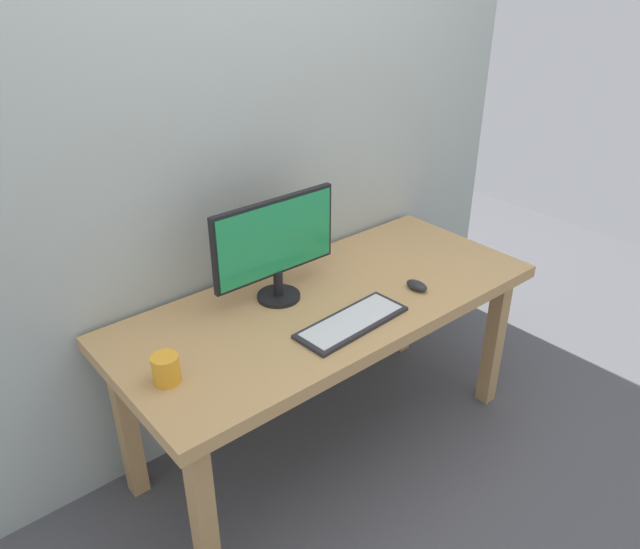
{
  "coord_description": "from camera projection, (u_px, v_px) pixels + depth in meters",
  "views": [
    {
      "loc": [
        -1.35,
        -1.55,
        1.94
      ],
      "look_at": [
        -0.04,
        0.0,
        0.84
      ],
      "focal_mm": 34.62,
      "sensor_mm": 36.0,
      "label": 1
    }
  ],
  "objects": [
    {
      "name": "coffee_mug",
      "position": [
        166.0,
        369.0,
        1.91
      ],
      "size": [
        0.09,
        0.09,
        0.09
      ],
      "primitive_type": "cylinder",
      "color": "orange",
      "rests_on": "desk"
    },
    {
      "name": "keyboard_primary",
      "position": [
        352.0,
        322.0,
        2.22
      ],
      "size": [
        0.45,
        0.19,
        0.02
      ],
      "color": "#232328",
      "rests_on": "desk"
    },
    {
      "name": "wall_back",
      "position": [
        259.0,
        76.0,
        2.28
      ],
      "size": [
        2.81,
        0.04,
        3.0
      ],
      "primitive_type": "cube",
      "color": "#9EA8A3",
      "rests_on": "ground_plane"
    },
    {
      "name": "ground_plane",
      "position": [
        328.0,
        439.0,
        2.73
      ],
      "size": [
        6.0,
        6.0,
        0.0
      ],
      "primitive_type": "plane",
      "color": "#4C4C51"
    },
    {
      "name": "desk",
      "position": [
        328.0,
        316.0,
        2.42
      ],
      "size": [
        1.7,
        0.73,
        0.72
      ],
      "color": "tan",
      "rests_on": "ground_plane"
    },
    {
      "name": "mouse",
      "position": [
        417.0,
        285.0,
        2.43
      ],
      "size": [
        0.06,
        0.1,
        0.04
      ],
      "primitive_type": "ellipsoid",
      "rotation": [
        0.0,
        0.0,
        0.03
      ],
      "color": "#232328",
      "rests_on": "desk"
    },
    {
      "name": "monitor",
      "position": [
        275.0,
        244.0,
        2.28
      ],
      "size": [
        0.53,
        0.17,
        0.4
      ],
      "color": "black",
      "rests_on": "desk"
    }
  ]
}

